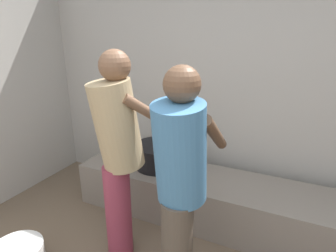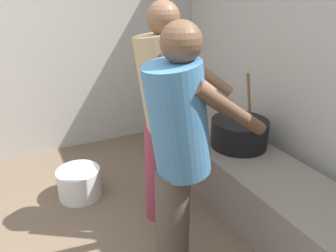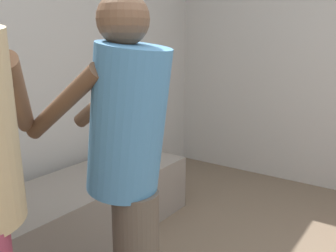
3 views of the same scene
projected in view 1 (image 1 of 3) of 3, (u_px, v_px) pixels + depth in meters
name	position (u px, v px, depth m)	size (l,w,h in m)	color
block_enclosure_rear	(252.00, 86.00, 2.62)	(4.92, 0.20, 2.44)	#ADA8A0
hearth_ledge	(214.00, 200.00, 2.56)	(2.68, 0.60, 0.43)	slate
cooking_pot_main	(158.00, 155.00, 2.74)	(0.47, 0.47, 0.68)	black
cook_in_blue_shirt	(180.00, 179.00, 1.61)	(0.34, 0.65, 1.55)	#4C4238
cook_in_tan_shirt	(119.00, 148.00, 1.96)	(0.66, 0.72, 1.61)	#8C3347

